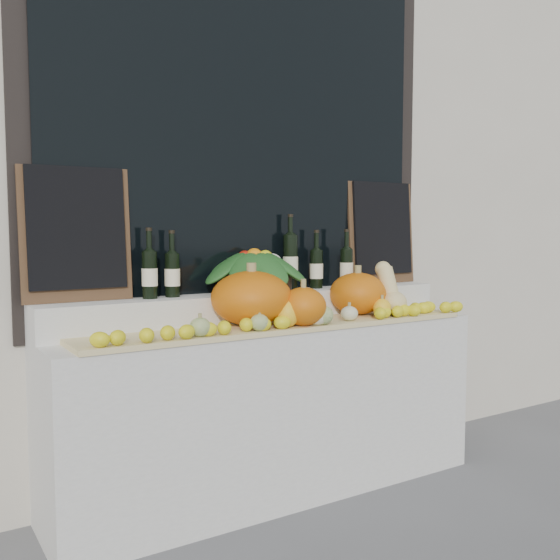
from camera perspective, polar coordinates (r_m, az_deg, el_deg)
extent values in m
cube|color=beige|center=(3.91, -6.55, 17.60)|extent=(7.00, 0.90, 4.50)
cube|color=black|center=(3.45, -3.18, 13.44)|extent=(2.40, 0.04, 2.10)
cube|color=black|center=(3.42, -2.93, 13.51)|extent=(2.20, 0.02, 2.00)
cube|color=silver|center=(3.31, -0.70, -11.73)|extent=(2.30, 0.55, 0.88)
cube|color=silver|center=(3.33, -2.06, -2.48)|extent=(2.30, 0.25, 0.16)
cube|color=tan|center=(3.10, 0.49, -4.25)|extent=(2.10, 0.32, 0.02)
ellipsoid|color=#D5680B|center=(3.04, -2.62, -1.67)|extent=(0.41, 0.41, 0.27)
ellipsoid|color=#D5680B|center=(3.45, 7.11, -1.24)|extent=(0.38, 0.38, 0.23)
ellipsoid|color=#D5680B|center=(3.04, 2.15, -2.43)|extent=(0.28, 0.28, 0.19)
ellipsoid|color=#E7CE87|center=(3.47, 10.35, -2.07)|extent=(0.15, 0.15, 0.13)
cylinder|color=#E7CE87|center=(3.50, 9.82, -0.20)|extent=(0.09, 0.14, 0.18)
sphere|color=#E7CE87|center=(3.52, 9.40, 0.98)|extent=(0.09, 0.09, 0.09)
ellipsoid|color=#3E7021|center=(3.07, 3.87, -3.21)|extent=(0.11, 0.11, 0.10)
cylinder|color=#958951|center=(3.07, 3.88, -2.12)|extent=(0.02, 0.02, 0.02)
ellipsoid|color=#3E7021|center=(2.88, -1.89, -3.90)|extent=(0.09, 0.09, 0.08)
cylinder|color=#958951|center=(2.87, -1.89, -2.90)|extent=(0.02, 0.02, 0.02)
ellipsoid|color=beige|center=(3.06, 3.40, -3.44)|extent=(0.10, 0.10, 0.08)
cylinder|color=#958951|center=(3.05, 3.41, -2.52)|extent=(0.02, 0.02, 0.02)
ellipsoid|color=yellow|center=(2.99, 0.66, -3.05)|extent=(0.12, 0.12, 0.14)
cylinder|color=#958951|center=(2.98, 0.67, -1.55)|extent=(0.02, 0.02, 0.02)
ellipsoid|color=beige|center=(3.22, 6.35, -3.06)|extent=(0.09, 0.09, 0.08)
cylinder|color=#958951|center=(3.21, 6.36, -2.19)|extent=(0.02, 0.02, 0.02)
ellipsoid|color=yellow|center=(3.37, 9.30, -2.53)|extent=(0.10, 0.10, 0.10)
cylinder|color=#958951|center=(3.36, 9.32, -1.49)|extent=(0.02, 0.02, 0.02)
ellipsoid|color=#3E7021|center=(2.75, -7.32, -4.29)|extent=(0.10, 0.10, 0.08)
cylinder|color=#958951|center=(2.75, -7.33, -3.19)|extent=(0.02, 0.02, 0.02)
cylinder|color=black|center=(3.29, -2.36, -0.16)|extent=(0.39, 0.39, 0.11)
cylinder|color=black|center=(3.06, -11.83, 0.45)|extent=(0.07, 0.07, 0.23)
cylinder|color=black|center=(3.05, -11.88, 3.51)|extent=(0.03, 0.03, 0.10)
cylinder|color=#F7EFCE|center=(3.06, -11.83, 0.26)|extent=(0.08, 0.08, 0.08)
cylinder|color=black|center=(3.05, -11.90, 4.57)|extent=(0.03, 0.03, 0.02)
cylinder|color=black|center=(3.11, -9.82, 0.43)|extent=(0.07, 0.07, 0.21)
cylinder|color=black|center=(3.11, -9.86, 3.33)|extent=(0.03, 0.03, 0.10)
cylinder|color=#F7EFCE|center=(3.12, -9.82, 0.25)|extent=(0.08, 0.08, 0.08)
cylinder|color=black|center=(3.11, -9.88, 4.36)|extent=(0.03, 0.03, 0.02)
cylinder|color=black|center=(3.44, 0.96, 1.63)|extent=(0.08, 0.08, 0.30)
cylinder|color=black|center=(3.44, 0.97, 4.97)|extent=(0.03, 0.03, 0.10)
cylinder|color=#F7EFCE|center=(3.44, 0.96, 1.46)|extent=(0.08, 0.08, 0.08)
cylinder|color=black|center=(3.44, 0.97, 5.90)|extent=(0.03, 0.03, 0.02)
cylinder|color=black|center=(3.53, 3.34, 0.99)|extent=(0.07, 0.07, 0.22)
cylinder|color=black|center=(3.52, 3.36, 3.55)|extent=(0.03, 0.03, 0.10)
cylinder|color=#F7EFCE|center=(3.53, 3.34, 0.83)|extent=(0.08, 0.08, 0.08)
cylinder|color=black|center=(3.52, 3.36, 4.46)|extent=(0.03, 0.03, 0.02)
cylinder|color=black|center=(3.61, 6.09, 1.09)|extent=(0.07, 0.07, 0.22)
cylinder|color=black|center=(3.60, 6.11, 3.63)|extent=(0.03, 0.03, 0.10)
cylinder|color=#F7EFCE|center=(3.61, 6.09, 0.93)|extent=(0.08, 0.08, 0.08)
cylinder|color=black|center=(3.60, 6.12, 4.52)|extent=(0.03, 0.03, 0.02)
cube|color=#4C331E|center=(3.02, -18.12, 3.98)|extent=(0.50, 0.06, 0.62)
cube|color=black|center=(3.00, -18.06, 4.55)|extent=(0.44, 0.06, 0.56)
cube|color=#4C331E|center=(3.90, 9.22, 4.26)|extent=(0.50, 0.06, 0.62)
cube|color=black|center=(3.89, 9.38, 4.70)|extent=(0.44, 0.06, 0.56)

